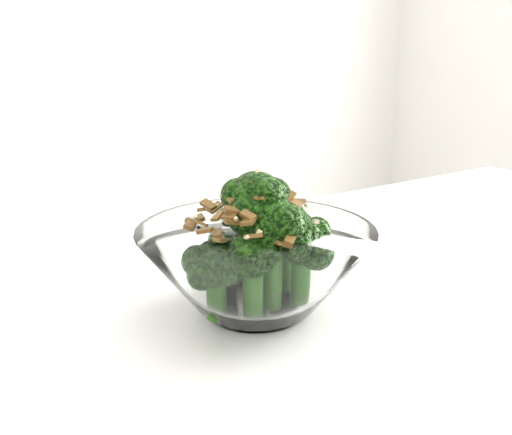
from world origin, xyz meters
TOP-DOWN VIEW (x-y plane):
  - table at (-0.04, 0.13)m, footprint 1.24×0.86m
  - broccoli_dish at (-0.18, 0.25)m, footprint 0.21×0.21m

SIDE VIEW (x-z plane):
  - table at x=-0.04m, z-range 0.31..1.06m
  - broccoli_dish at x=-0.18m, z-range 0.73..0.87m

